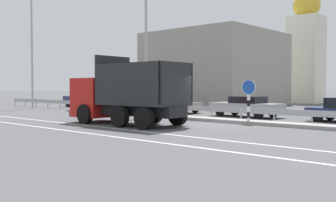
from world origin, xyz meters
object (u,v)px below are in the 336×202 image
(parked_car_0, at_px, (84,99))
(church_tower, at_px, (306,49))
(median_road_sign, at_px, (249,100))
(parked_car_2, at_px, (175,104))
(parked_car_3, at_px, (246,106))
(street_lamp_1, at_px, (144,45))
(parked_car_1, at_px, (127,101))
(street_lamp_0, at_px, (30,42))
(dump_truck, at_px, (117,100))

(parked_car_0, height_order, church_tower, church_tower)
(median_road_sign, distance_m, parked_car_2, 9.60)
(median_road_sign, bearing_deg, parked_car_2, 154.83)
(parked_car_3, bearing_deg, parked_car_2, 92.99)
(street_lamp_1, distance_m, parked_car_1, 8.87)
(street_lamp_0, bearing_deg, median_road_sign, 0.72)
(median_road_sign, relative_size, street_lamp_1, 0.28)
(parked_car_0, relative_size, parked_car_1, 0.93)
(street_lamp_0, relative_size, street_lamp_1, 1.29)
(street_lamp_1, height_order, parked_car_1, street_lamp_1)
(church_tower, bearing_deg, street_lamp_1, -88.16)
(street_lamp_0, xyz_separation_m, church_tower, (13.56, 28.40, 0.57))
(church_tower, bearing_deg, dump_truck, -84.28)
(median_road_sign, relative_size, parked_car_1, 0.50)
(dump_truck, relative_size, parked_car_0, 1.55)
(dump_truck, relative_size, parked_car_1, 1.45)
(street_lamp_0, xyz_separation_m, parked_car_2, (13.47, 4.35, -5.29))
(parked_car_3, bearing_deg, street_lamp_1, 132.75)
(dump_truck, bearing_deg, parked_car_3, -19.49)
(dump_truck, distance_m, street_lamp_0, 17.99)
(parked_car_2, bearing_deg, parked_car_3, 86.77)
(parked_car_3, bearing_deg, street_lamp_0, 105.65)
(parked_car_0, relative_size, church_tower, 0.31)
(street_lamp_0, bearing_deg, parked_car_2, 17.91)
(median_road_sign, distance_m, church_tower, 29.86)
(parked_car_2, height_order, parked_car_3, parked_car_3)
(parked_car_0, xyz_separation_m, church_tower, (12.44, 23.48, 5.77))
(street_lamp_1, relative_size, parked_car_0, 1.92)
(parked_car_0, distance_m, parked_car_3, 18.50)
(parked_car_1, relative_size, parked_car_3, 0.97)
(parked_car_2, bearing_deg, dump_truck, 18.23)
(dump_truck, height_order, parked_car_1, dump_truck)
(dump_truck, relative_size, parked_car_2, 1.74)
(street_lamp_1, distance_m, parked_car_2, 5.95)
(dump_truck, xyz_separation_m, parked_car_0, (-15.71, 9.21, -0.53))
(street_lamp_0, bearing_deg, church_tower, 64.47)
(street_lamp_1, distance_m, parked_car_0, 14.73)
(parked_car_1, relative_size, church_tower, 0.33)
(dump_truck, height_order, church_tower, church_tower)
(parked_car_2, distance_m, church_tower, 24.75)
(dump_truck, height_order, parked_car_2, dump_truck)
(dump_truck, xyz_separation_m, parked_car_1, (-8.98, 8.79, -0.52))
(median_road_sign, bearing_deg, parked_car_1, 163.58)
(street_lamp_0, height_order, parked_car_1, street_lamp_0)
(median_road_sign, xyz_separation_m, street_lamp_0, (-22.14, -0.28, 4.69))
(dump_truck, distance_m, church_tower, 33.28)
(parked_car_0, bearing_deg, median_road_sign, 77.87)
(dump_truck, xyz_separation_m, parked_car_2, (-3.36, 8.65, -0.62))
(street_lamp_0, relative_size, parked_car_0, 2.48)
(parked_car_2, bearing_deg, street_lamp_0, -75.10)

